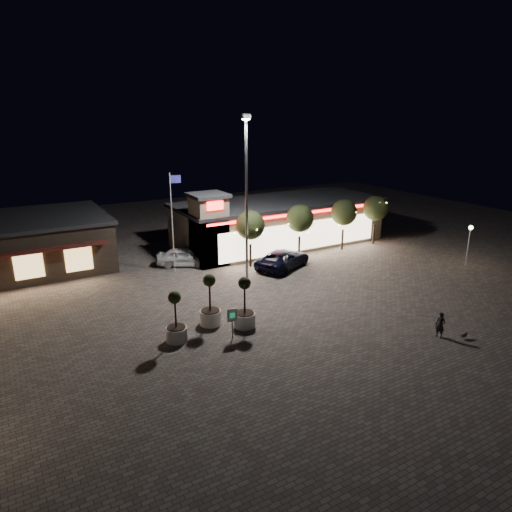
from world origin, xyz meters
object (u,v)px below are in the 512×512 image
planter_left (176,326)px  valet_sign (232,318)px  pickup_truck (283,259)px  pedestrian (440,325)px  planter_mid (245,311)px  white_sedan (184,257)px

planter_left → valet_sign: bearing=-23.4°
pickup_truck → planter_left: planter_left is taller
pickup_truck → pedestrian: 14.98m
pedestrian → valet_sign: (-10.38, 5.94, 0.50)m
pickup_truck → planter_mid: planter_mid is taller
pickup_truck → white_sedan: 8.42m
white_sedan → valet_sign: bearing=-160.2°
white_sedan → planter_left: planter_left is taller
pedestrian → planter_left: planter_left is taller
white_sedan → pedestrian: (7.96, -19.64, -0.00)m
planter_mid → pedestrian: bearing=-37.1°
pedestrian → planter_left: bearing=-129.8°
pedestrian → planter_mid: bearing=-138.4°
white_sedan → planter_left: (-5.34, -12.43, 0.17)m
planter_left → planter_mid: size_ratio=0.94×
white_sedan → pedestrian: bearing=-128.1°
pedestrian → white_sedan: bearing=-169.3°
planter_left → planter_mid: bearing=-4.7°
pickup_truck → planter_left: bearing=97.2°
pickup_truck → planter_mid: size_ratio=1.75×
pedestrian → pickup_truck: bearing=172.4°
pedestrian → valet_sign: bearing=-131.1°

